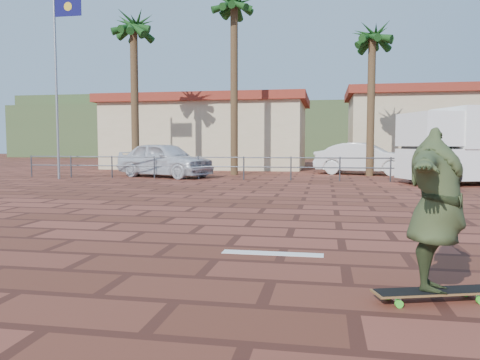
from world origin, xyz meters
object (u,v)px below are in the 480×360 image
(skateboarder, at_px, (436,210))
(car_silver, at_px, (165,160))
(campervan, at_px, (479,144))
(longboard, at_px, (434,292))
(car_white, at_px, (365,159))

(skateboarder, xyz_separation_m, car_silver, (-8.32, 15.90, -0.09))
(campervan, distance_m, car_silver, 13.12)
(longboard, distance_m, car_silver, 17.96)
(car_white, bearing_deg, campervan, -128.55)
(skateboarder, bearing_deg, car_white, 11.63)
(skateboarder, xyz_separation_m, car_white, (0.89, 19.40, -0.10))
(longboard, relative_size, car_silver, 0.25)
(longboard, bearing_deg, car_white, 69.73)
(car_silver, xyz_separation_m, car_white, (9.22, 3.50, -0.01))
(skateboarder, distance_m, car_white, 19.42)
(longboard, relative_size, car_white, 0.25)
(car_silver, bearing_deg, car_white, -46.96)
(skateboarder, relative_size, campervan, 0.32)
(campervan, xyz_separation_m, car_white, (-3.80, 4.99, -0.72))
(car_silver, height_order, car_white, car_silver)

